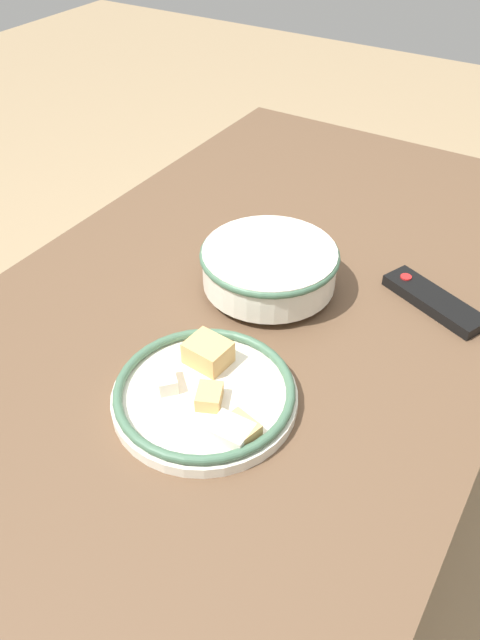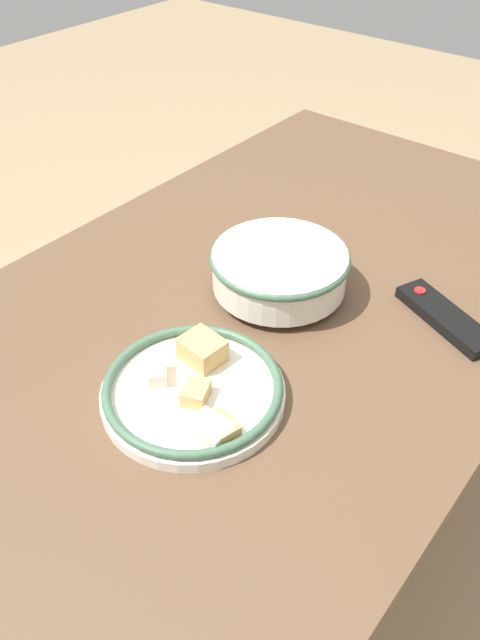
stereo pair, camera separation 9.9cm
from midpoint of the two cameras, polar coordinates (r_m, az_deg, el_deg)
ground_plane at (r=1.68m, az=2.79°, el=-19.67°), size 8.00×8.00×0.00m
dining_table at (r=1.14m, az=3.88°, el=-1.90°), size 1.57×0.88×0.77m
noodle_bowl at (r=1.09m, az=6.22°, el=4.55°), size 0.24×0.24×0.08m
food_plate at (r=0.91m, az=-1.15°, el=-6.47°), size 0.27×0.27×0.06m
tv_remote at (r=1.11m, az=20.69°, el=0.14°), size 0.13×0.20×0.02m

